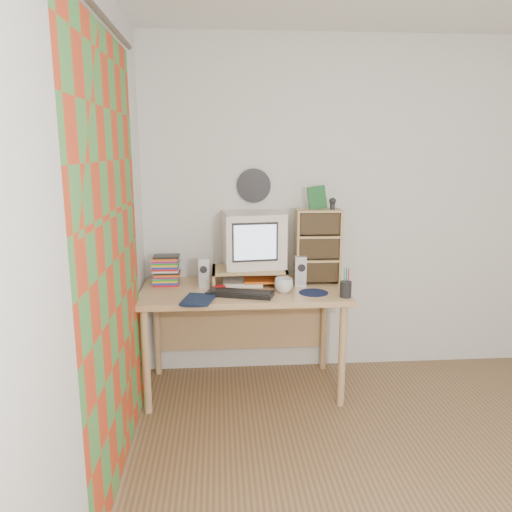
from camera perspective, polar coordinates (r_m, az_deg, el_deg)
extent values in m
plane|color=white|center=(3.90, 13.52, 5.28)|extent=(3.50, 0.00, 3.50)
plane|color=white|center=(2.07, -19.91, -0.98)|extent=(0.00, 3.50, 3.50)
plane|color=red|center=(2.54, -16.04, -0.72)|extent=(0.00, 2.20, 2.20)
cylinder|color=black|center=(3.69, -0.27, 8.04)|extent=(0.25, 0.02, 0.25)
cube|color=tan|center=(3.46, -1.50, -4.02)|extent=(1.40, 0.70, 0.04)
cube|color=tan|center=(3.89, -1.71, -7.70)|extent=(1.33, 0.02, 0.41)
cylinder|color=tan|center=(3.35, -12.44, -11.72)|extent=(0.05, 0.05, 0.71)
cylinder|color=tan|center=(3.41, 9.80, -11.16)|extent=(0.05, 0.05, 0.71)
cylinder|color=tan|center=(3.88, -11.26, -8.28)|extent=(0.05, 0.05, 0.71)
cylinder|color=tan|center=(3.93, 7.76, -7.87)|extent=(0.05, 0.05, 0.71)
cube|color=tan|center=(3.54, -4.83, -2.38)|extent=(0.02, 0.30, 0.12)
cube|color=tan|center=(3.56, 3.24, -2.23)|extent=(0.02, 0.30, 0.12)
cube|color=tan|center=(3.53, -0.78, -1.53)|extent=(0.52, 0.30, 0.02)
cube|color=silver|center=(3.54, -0.28, 1.86)|extent=(0.45, 0.45, 0.38)
cube|color=silver|center=(3.50, -6.00, -1.87)|extent=(0.08, 0.08, 0.20)
cube|color=silver|center=(3.52, 5.10, -1.70)|extent=(0.09, 0.09, 0.21)
cube|color=black|center=(3.28, -1.83, -4.31)|extent=(0.46, 0.26, 0.03)
cube|color=tan|center=(3.58, 7.06, 1.10)|extent=(0.32, 0.18, 0.53)
imported|color=silver|center=(3.35, 3.18, -3.37)|extent=(0.16, 0.16, 0.10)
imported|color=#0F1A37|center=(3.20, -8.22, -4.71)|extent=(0.26, 0.21, 0.05)
cylinder|color=#101035|center=(3.37, 6.60, -4.18)|extent=(0.22, 0.22, 0.00)
cube|color=red|center=(3.39, -4.18, -3.72)|extent=(0.08, 0.07, 0.04)
cube|color=#195925|center=(3.54, 6.98, 6.64)|extent=(0.13, 0.04, 0.16)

